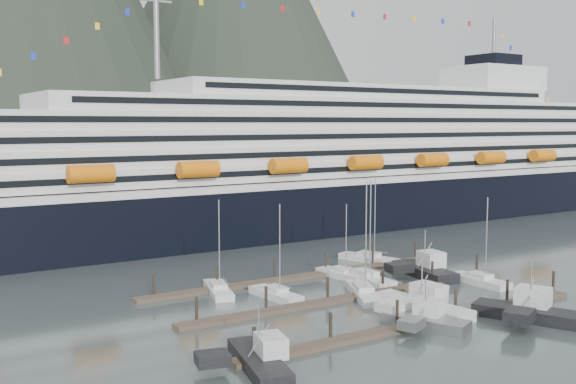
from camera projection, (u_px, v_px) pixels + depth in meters
name	position (u px, v px, depth m)	size (l,w,h in m)	color
ground	(398.00, 299.00, 85.55)	(1600.00, 1600.00, 0.00)	#495656
cruise_ship	(333.00, 170.00, 146.45)	(210.00, 30.40, 50.30)	black
dock_near	(424.00, 322.00, 74.54)	(48.18, 2.28, 3.20)	#47382E
dock_mid	(352.00, 297.00, 85.46)	(48.18, 2.28, 3.20)	#47382E
dock_far	(296.00, 277.00, 96.37)	(48.18, 2.28, 3.20)	#47382E
sailboat_a	(276.00, 295.00, 85.82)	(3.23, 8.93, 12.64)	#B0B0B0
sailboat_c	(365.00, 279.00, 94.37)	(3.42, 10.84, 14.97)	#B0B0B0
sailboat_d	(363.00, 293.00, 86.65)	(7.16, 11.18, 15.41)	#B0B0B0
sailboat_e	(218.00, 290.00, 88.24)	(5.01, 9.83, 12.90)	#B0B0B0
sailboat_f	(342.00, 275.00, 97.27)	(3.55, 8.90, 11.22)	#B0B0B0
sailboat_g	(369.00, 259.00, 108.49)	(5.70, 10.51, 14.40)	#B0B0B0
sailboat_h	(480.00, 281.00, 93.19)	(2.70, 9.17, 12.69)	#B0B0B0
trawler_a	(257.00, 360.00, 61.32)	(8.75, 11.74, 6.18)	black
trawler_b	(425.00, 321.00, 73.41)	(8.39, 9.95, 6.13)	gray
trawler_c	(421.00, 305.00, 79.47)	(9.53, 13.41, 6.67)	#B0B0B0
trawler_d	(530.00, 312.00, 76.20)	(10.71, 12.83, 7.40)	black
trawler_e	(424.00, 270.00, 98.05)	(9.14, 11.98, 7.53)	black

